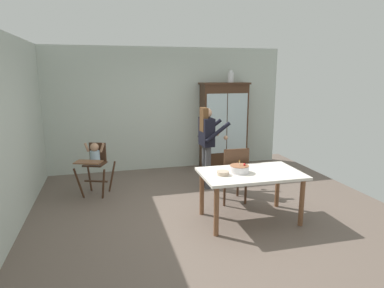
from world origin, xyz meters
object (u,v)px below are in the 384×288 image
(birthday_cake, at_px, (239,169))
(high_chair_with_toddler, at_px, (95,159))
(china_cabinet, at_px, (224,125))
(dining_table, at_px, (251,179))
(dining_chair_far_side, at_px, (234,171))
(ceramic_vase, at_px, (231,77))
(serving_bowl, at_px, (223,173))
(adult_person, at_px, (207,138))

(birthday_cake, bearing_deg, high_chair_with_toddler, 141.24)
(china_cabinet, distance_m, dining_table, 2.91)
(dining_table, distance_m, birthday_cake, 0.23)
(high_chair_with_toddler, height_order, dining_chair_far_side, dining_chair_far_side)
(high_chair_with_toddler, height_order, dining_table, high_chair_with_toddler)
(ceramic_vase, xyz_separation_m, high_chair_with_toddler, (-2.98, -1.15, -1.40))
(dining_table, relative_size, serving_bowl, 8.19)
(high_chair_with_toddler, bearing_deg, dining_chair_far_side, -3.29)
(serving_bowl, bearing_deg, dining_chair_far_side, 56.79)
(adult_person, distance_m, serving_bowl, 1.59)
(adult_person, bearing_deg, ceramic_vase, -40.14)
(birthday_cake, xyz_separation_m, dining_chair_far_side, (0.18, 0.64, -0.24))
(dining_table, bearing_deg, birthday_cake, 169.98)
(dining_table, height_order, dining_chair_far_side, dining_chair_far_side)
(ceramic_vase, height_order, high_chair_with_toddler, ceramic_vase)
(high_chair_with_toddler, bearing_deg, dining_table, -15.94)
(ceramic_vase, relative_size, high_chair_with_toddler, 0.28)
(ceramic_vase, xyz_separation_m, serving_bowl, (-1.20, -2.84, -1.29))
(china_cabinet, xyz_separation_m, ceramic_vase, (0.15, 0.00, 1.08))
(dining_table, bearing_deg, serving_bowl, -177.64)
(china_cabinet, bearing_deg, birthday_cake, -105.68)
(birthday_cake, xyz_separation_m, serving_bowl, (-0.27, -0.05, -0.03))
(birthday_cake, height_order, serving_bowl, birthday_cake)
(high_chair_with_toddler, bearing_deg, serving_bowl, -22.44)
(high_chair_with_toddler, relative_size, dining_chair_far_side, 0.99)
(high_chair_with_toddler, height_order, adult_person, adult_person)
(ceramic_vase, relative_size, adult_person, 0.18)
(ceramic_vase, relative_size, serving_bowl, 1.50)
(dining_table, bearing_deg, dining_chair_far_side, 89.21)
(birthday_cake, distance_m, dining_chair_far_side, 0.70)
(dining_table, height_order, birthday_cake, birthday_cake)
(dining_chair_far_side, bearing_deg, dining_table, 91.33)
(china_cabinet, height_order, ceramic_vase, ceramic_vase)
(birthday_cake, relative_size, serving_bowl, 1.56)
(adult_person, height_order, dining_table, adult_person)
(ceramic_vase, bearing_deg, high_chair_with_toddler, -158.91)
(dining_table, bearing_deg, high_chair_with_toddler, 142.94)
(high_chair_with_toddler, xyz_separation_m, dining_chair_far_side, (2.23, -1.01, -0.10))
(dining_chair_far_side, bearing_deg, high_chair_with_toddler, -22.28)
(serving_bowl, height_order, dining_chair_far_side, dining_chair_far_side)
(serving_bowl, bearing_deg, dining_table, 2.36)
(high_chair_with_toddler, bearing_deg, adult_person, 17.28)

